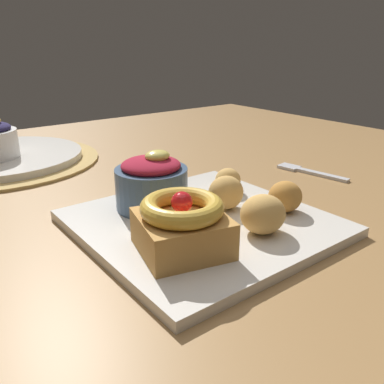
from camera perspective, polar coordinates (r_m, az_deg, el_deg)
The scene contains 11 objects.
dining_table at distance 0.71m, azimuth -8.60°, elevation -4.67°, with size 1.39×1.01×0.73m.
woven_placemat at distance 0.82m, azimuth -25.20°, elevation 3.93°, with size 0.35×0.35×0.01m, color tan.
front_plate at distance 0.49m, azimuth 1.45°, elevation -4.42°, with size 0.27×0.27×0.01m, color silver.
cake_slice at distance 0.40m, azimuth -1.41°, elevation -4.59°, with size 0.10×0.10×0.06m.
berry_ramekin at distance 0.51m, azimuth -5.70°, elevation 1.31°, with size 0.09×0.09×0.07m.
fritter_front at distance 0.51m, azimuth 4.79°, elevation -0.09°, with size 0.05×0.04×0.04m, color tan.
fritter_middle at distance 0.56m, azimuth 5.07°, elevation 1.66°, with size 0.04×0.03×0.03m, color tan.
fritter_back at distance 0.51m, azimuth 12.97°, elevation -0.64°, with size 0.04×0.04×0.04m, color #BC7F38.
fritter_extra at distance 0.45m, azimuth 9.95°, elevation -3.09°, with size 0.05×0.05×0.04m, color tan.
back_plate at distance 0.82m, azimuth -25.29°, elevation 4.50°, with size 0.29×0.29×0.01m, color silver.
fork at distance 0.72m, azimuth 15.87°, elevation 2.84°, with size 0.04×0.13×0.00m.
Camera 1 is at (-0.30, -0.56, 0.94)m, focal length 37.87 mm.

